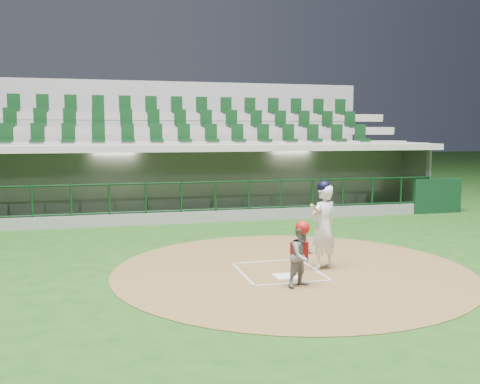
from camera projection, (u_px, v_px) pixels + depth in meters
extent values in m
plane|color=#1A4313|center=(274.00, 268.00, 10.93)|extent=(120.00, 120.00, 0.00)
cylinder|color=brown|center=(292.00, 270.00, 10.81)|extent=(7.20, 7.20, 0.01)
cube|color=white|center=(286.00, 276.00, 10.25)|extent=(0.43, 0.43, 0.02)
cube|color=silver|center=(243.00, 274.00, 10.45)|extent=(0.05, 1.80, 0.01)
cube|color=silver|center=(314.00, 269.00, 10.82)|extent=(0.05, 1.80, 0.01)
cube|color=silver|center=(267.00, 261.00, 11.46)|extent=(1.55, 0.05, 0.01)
cube|color=silver|center=(294.00, 283.00, 9.82)|extent=(1.55, 0.05, 0.01)
cube|color=slate|center=(207.00, 231.00, 18.21)|extent=(15.00, 3.00, 0.10)
cube|color=slate|center=(198.00, 185.00, 19.60)|extent=(15.00, 0.20, 2.70)
cube|color=#AAA496|center=(199.00, 179.00, 19.46)|extent=(13.50, 0.04, 0.90)
cube|color=slate|center=(404.00, 185.00, 19.89)|extent=(0.20, 3.00, 2.70)
cube|color=#A7A197|center=(208.00, 147.00, 17.66)|extent=(15.40, 3.50, 0.20)
cube|color=slate|center=(216.00, 217.00, 16.64)|extent=(15.00, 0.15, 0.40)
cube|color=black|center=(216.00, 167.00, 16.47)|extent=(15.00, 0.01, 0.95)
cube|color=brown|center=(201.00, 218.00, 19.20)|extent=(12.75, 0.40, 0.45)
cube|color=white|center=(114.00, 151.00, 17.18)|extent=(1.30, 0.35, 0.04)
cube|color=white|center=(291.00, 150.00, 18.65)|extent=(1.30, 0.35, 0.04)
cube|color=black|center=(437.00, 196.00, 18.45)|extent=(1.80, 0.18, 1.20)
imported|color=maroon|center=(72.00, 205.00, 17.98)|extent=(1.27, 1.01, 1.72)
imported|color=#A41611|center=(149.00, 200.00, 18.49)|extent=(1.18, 0.69, 1.88)
imported|color=#A71D12|center=(261.00, 196.00, 19.66)|extent=(1.03, 0.80, 1.88)
imported|color=#A11311|center=(338.00, 195.00, 20.21)|extent=(1.79, 1.13, 1.85)
cube|color=slate|center=(191.00, 174.00, 21.16)|extent=(17.00, 6.50, 2.50)
cube|color=#B0AB9F|center=(197.00, 146.00, 19.59)|extent=(16.60, 0.95, 0.30)
cube|color=gray|center=(193.00, 131.00, 20.44)|extent=(16.60, 0.95, 0.30)
cube|color=gray|center=(189.00, 117.00, 21.30)|extent=(16.60, 0.95, 0.30)
cube|color=gray|center=(179.00, 138.00, 24.24)|extent=(17.00, 0.25, 5.05)
imported|color=white|center=(323.00, 227.00, 10.78)|extent=(0.74, 0.61, 1.72)
sphere|color=black|center=(324.00, 187.00, 10.69)|extent=(0.28, 0.28, 0.28)
cylinder|color=tan|center=(317.00, 211.00, 10.43)|extent=(0.58, 0.79, 0.39)
imported|color=gray|center=(302.00, 256.00, 9.55)|extent=(0.67, 0.60, 1.12)
sphere|color=#B41613|center=(303.00, 228.00, 9.49)|extent=(0.26, 0.26, 0.26)
cube|color=maroon|center=(299.00, 251.00, 9.69)|extent=(0.32, 0.10, 0.35)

